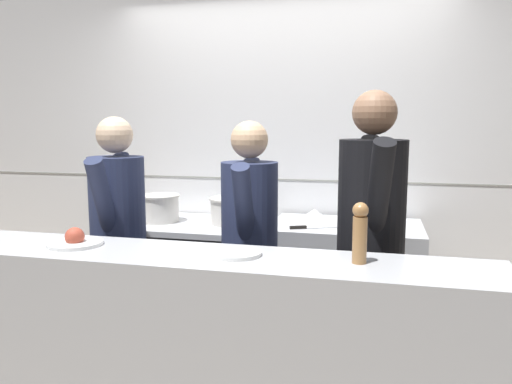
# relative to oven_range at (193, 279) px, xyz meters

# --- Properties ---
(wall_back_tiled) EXTENTS (8.00, 0.06, 2.60)m
(wall_back_tiled) POSITION_rel_oven_range_xyz_m (0.58, 0.40, 0.87)
(wall_back_tiled) COLOR white
(wall_back_tiled) RESTS_ON ground_plane
(oven_range) EXTENTS (1.14, 0.71, 0.86)m
(oven_range) POSITION_rel_oven_range_xyz_m (0.00, 0.00, 0.00)
(oven_range) COLOR #232326
(oven_range) RESTS_ON ground_plane
(prep_counter) EXTENTS (1.01, 0.65, 0.90)m
(prep_counter) POSITION_rel_oven_range_xyz_m (1.11, -0.00, 0.02)
(prep_counter) COLOR #B7BABF
(prep_counter) RESTS_ON ground_plane
(pass_counter) EXTENTS (2.70, 0.45, 0.99)m
(pass_counter) POSITION_rel_oven_range_xyz_m (0.53, -1.27, 0.06)
(pass_counter) COLOR #B7BABF
(pass_counter) RESTS_ON ground_plane
(stock_pot) EXTENTS (0.29, 0.29, 0.20)m
(stock_pot) POSITION_rel_oven_range_xyz_m (-0.24, -0.02, 0.53)
(stock_pot) COLOR beige
(stock_pot) RESTS_ON oven_range
(sauce_pot) EXTENTS (0.34, 0.34, 0.19)m
(sauce_pot) POSITION_rel_oven_range_xyz_m (0.31, 0.03, 0.53)
(sauce_pot) COLOR beige
(sauce_pot) RESTS_ON oven_range
(mixing_bowl_steel) EXTENTS (0.29, 0.29, 0.10)m
(mixing_bowl_steel) POSITION_rel_oven_range_xyz_m (0.90, -0.01, 0.52)
(mixing_bowl_steel) COLOR #B7BABF
(mixing_bowl_steel) RESTS_ON prep_counter
(chefs_knife) EXTENTS (0.38, 0.19, 0.02)m
(chefs_knife) POSITION_rel_oven_range_xyz_m (0.92, -0.17, 0.47)
(chefs_knife) COLOR #B7BABF
(chefs_knife) RESTS_ON prep_counter
(plated_dish_main) EXTENTS (0.27, 0.27, 0.09)m
(plated_dish_main) POSITION_rel_oven_range_xyz_m (-0.13, -1.25, 0.58)
(plated_dish_main) COLOR white
(plated_dish_main) RESTS_ON pass_counter
(plated_dish_appetiser) EXTENTS (0.24, 0.24, 0.02)m
(plated_dish_appetiser) POSITION_rel_oven_range_xyz_m (0.69, -1.24, 0.56)
(plated_dish_appetiser) COLOR white
(plated_dish_appetiser) RESTS_ON pass_counter
(pepper_mill) EXTENTS (0.07, 0.07, 0.26)m
(pepper_mill) POSITION_rel_oven_range_xyz_m (1.24, -1.24, 0.69)
(pepper_mill) COLOR #AD7A47
(pepper_mill) RESTS_ON pass_counter
(chef_head_cook) EXTENTS (0.37, 0.71, 1.62)m
(chef_head_cook) POSITION_rel_oven_range_xyz_m (-0.20, -0.70, 0.47)
(chef_head_cook) COLOR black
(chef_head_cook) RESTS_ON ground_plane
(chef_sous) EXTENTS (0.35, 0.70, 1.59)m
(chef_sous) POSITION_rel_oven_range_xyz_m (0.60, -0.65, 0.46)
(chef_sous) COLOR black
(chef_sous) RESTS_ON ground_plane
(chef_line) EXTENTS (0.41, 0.77, 1.75)m
(chef_line) POSITION_rel_oven_range_xyz_m (1.28, -0.69, 0.54)
(chef_line) COLOR black
(chef_line) RESTS_ON ground_plane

